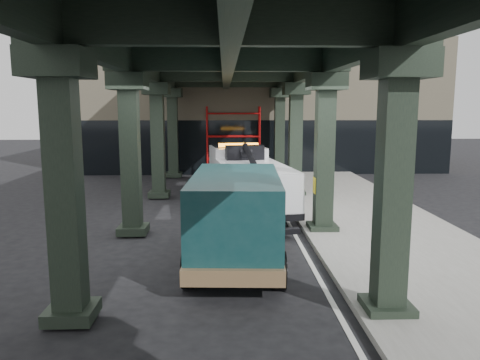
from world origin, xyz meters
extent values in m
plane|color=black|center=(0.00, 0.00, 0.00)|extent=(90.00, 90.00, 0.00)
cube|color=gray|center=(4.50, 2.00, 0.07)|extent=(5.00, 40.00, 0.15)
cube|color=silver|center=(1.70, 2.00, 0.01)|extent=(0.12, 38.00, 0.01)
cube|color=black|center=(2.60, -4.00, 2.50)|extent=(0.55, 0.55, 5.00)
cube|color=black|center=(2.60, -4.00, 4.75)|extent=(1.10, 1.10, 0.50)
cube|color=black|center=(2.60, -4.00, 0.18)|extent=(0.90, 0.90, 0.24)
cube|color=black|center=(2.60, 2.00, 2.50)|extent=(0.55, 0.55, 5.00)
cube|color=black|center=(2.60, 2.00, 4.75)|extent=(1.10, 1.10, 0.50)
cube|color=black|center=(2.60, 2.00, 0.18)|extent=(0.90, 0.90, 0.24)
cube|color=black|center=(2.60, 8.00, 2.50)|extent=(0.55, 0.55, 5.00)
cube|color=black|center=(2.60, 8.00, 4.75)|extent=(1.10, 1.10, 0.50)
cube|color=black|center=(2.60, 8.00, 0.18)|extent=(0.90, 0.90, 0.24)
cube|color=black|center=(2.60, 14.00, 2.50)|extent=(0.55, 0.55, 5.00)
cube|color=black|center=(2.60, 14.00, 4.75)|extent=(1.10, 1.10, 0.50)
cube|color=black|center=(2.60, 14.00, 0.18)|extent=(0.90, 0.90, 0.24)
cube|color=black|center=(-3.40, -4.00, 2.50)|extent=(0.55, 0.55, 5.00)
cube|color=black|center=(-3.40, -4.00, 4.75)|extent=(1.10, 1.10, 0.50)
cube|color=black|center=(-3.40, -4.00, 0.18)|extent=(0.90, 0.90, 0.24)
cube|color=black|center=(-3.40, 2.00, 2.50)|extent=(0.55, 0.55, 5.00)
cube|color=black|center=(-3.40, 2.00, 4.75)|extent=(1.10, 1.10, 0.50)
cube|color=black|center=(-3.40, 2.00, 0.18)|extent=(0.90, 0.90, 0.24)
cube|color=black|center=(-3.40, 8.00, 2.50)|extent=(0.55, 0.55, 5.00)
cube|color=black|center=(-3.40, 8.00, 4.75)|extent=(1.10, 1.10, 0.50)
cube|color=black|center=(-3.40, 8.00, 0.18)|extent=(0.90, 0.90, 0.24)
cube|color=black|center=(-3.40, 14.00, 2.50)|extent=(0.55, 0.55, 5.00)
cube|color=black|center=(-3.40, 14.00, 4.75)|extent=(1.10, 1.10, 0.50)
cube|color=black|center=(-3.40, 14.00, 0.18)|extent=(0.90, 0.90, 0.24)
cube|color=black|center=(2.60, 2.00, 5.55)|extent=(0.35, 32.00, 1.10)
cube|color=black|center=(-3.40, 2.00, 5.55)|extent=(0.35, 32.00, 1.10)
cube|color=black|center=(-0.40, 2.00, 5.55)|extent=(0.35, 32.00, 1.10)
cube|color=black|center=(-0.40, 2.00, 6.25)|extent=(7.40, 32.00, 0.30)
cube|color=#C6B793|center=(2.00, 20.00, 4.00)|extent=(22.00, 10.00, 8.00)
cylinder|color=#B70E0E|center=(-1.50, 14.90, 2.00)|extent=(0.08, 0.08, 4.00)
cylinder|color=#B70E0E|center=(-1.50, 14.10, 2.00)|extent=(0.08, 0.08, 4.00)
cylinder|color=#B70E0E|center=(1.50, 14.90, 2.00)|extent=(0.08, 0.08, 4.00)
cylinder|color=#B70E0E|center=(1.50, 14.10, 2.00)|extent=(0.08, 0.08, 4.00)
cylinder|color=#B70E0E|center=(0.00, 14.90, 1.00)|extent=(3.00, 0.08, 0.08)
cylinder|color=#B70E0E|center=(0.00, 14.90, 2.30)|extent=(3.00, 0.08, 0.08)
cylinder|color=#B70E0E|center=(0.00, 14.90, 3.60)|extent=(3.00, 0.08, 0.08)
cube|color=black|center=(0.41, 5.27, 0.65)|extent=(1.96, 7.07, 0.23)
cube|color=white|center=(0.06, 7.62, 1.45)|extent=(2.50, 2.54, 1.68)
cube|color=white|center=(-0.09, 8.59, 0.98)|extent=(2.27, 0.97, 0.84)
cube|color=black|center=(0.02, 7.85, 1.92)|extent=(2.21, 1.50, 0.79)
cube|color=white|center=(0.57, 4.20, 1.26)|extent=(2.91, 4.95, 1.31)
cube|color=orange|center=(0.09, 7.44, 2.38)|extent=(1.70, 0.51, 0.15)
cube|color=black|center=(0.29, 6.05, 2.20)|extent=(1.56, 0.78, 0.56)
cylinder|color=black|center=(0.54, 4.39, 1.96)|extent=(0.70, 3.27, 1.25)
cube|color=black|center=(0.92, 1.85, 0.33)|extent=(0.47, 1.34, 0.17)
cube|color=black|center=(1.02, 1.20, 0.28)|extent=(1.51, 0.45, 0.17)
cylinder|color=black|center=(-1.00, 7.75, 0.51)|extent=(0.48, 1.06, 1.03)
cylinder|color=silver|center=(-1.00, 7.75, 0.51)|extent=(0.44, 0.61, 0.57)
cylinder|color=black|center=(1.03, 8.05, 0.51)|extent=(0.48, 1.06, 1.03)
cylinder|color=silver|center=(1.03, 8.05, 0.51)|extent=(0.44, 0.61, 0.57)
cylinder|color=black|center=(-0.54, 4.70, 0.51)|extent=(0.48, 1.06, 1.03)
cylinder|color=silver|center=(-0.54, 4.70, 0.51)|extent=(0.44, 0.61, 0.57)
cylinder|color=black|center=(1.49, 5.00, 0.51)|extent=(0.48, 1.06, 1.03)
cylinder|color=silver|center=(1.49, 5.00, 0.51)|extent=(0.44, 0.61, 0.57)
cylinder|color=black|center=(-0.37, 3.50, 0.51)|extent=(0.48, 1.06, 1.03)
cylinder|color=silver|center=(-0.37, 3.50, 0.51)|extent=(0.44, 0.61, 0.57)
cylinder|color=black|center=(1.67, 3.80, 0.51)|extent=(0.48, 1.06, 1.03)
cylinder|color=silver|center=(1.67, 3.80, 0.51)|extent=(0.44, 0.61, 0.57)
cube|color=#10393C|center=(-0.09, 1.78, 0.96)|extent=(2.11, 1.21, 0.90)
cube|color=#10393C|center=(-0.23, -0.98, 1.36)|extent=(2.34, 4.63, 1.96)
cube|color=olive|center=(-0.21, -0.58, 0.55)|extent=(2.43, 5.73, 0.35)
cube|color=black|center=(-0.12, 1.38, 1.76)|extent=(1.98, 0.53, 0.84)
cube|color=black|center=(-0.22, -0.68, 1.86)|extent=(2.32, 3.72, 0.55)
cube|color=silver|center=(-0.07, 2.32, 0.55)|extent=(2.01, 0.22, 0.30)
cylinder|color=black|center=(-1.10, 1.78, 0.42)|extent=(0.32, 0.86, 0.84)
cylinder|color=silver|center=(-1.10, 1.78, 0.42)|extent=(0.34, 0.48, 0.46)
cylinder|color=black|center=(0.91, 1.68, 0.42)|extent=(0.32, 0.86, 0.84)
cylinder|color=silver|center=(0.91, 1.68, 0.42)|extent=(0.34, 0.48, 0.46)
cylinder|color=black|center=(-1.31, -2.43, 0.42)|extent=(0.32, 0.86, 0.84)
cylinder|color=silver|center=(-1.31, -2.43, 0.42)|extent=(0.34, 0.48, 0.46)
cylinder|color=black|center=(0.69, -2.54, 0.42)|extent=(0.32, 0.86, 0.84)
cylinder|color=silver|center=(0.69, -2.54, 0.42)|extent=(0.34, 0.48, 0.46)
camera|label=1|loc=(-0.51, -12.40, 4.02)|focal=35.00mm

